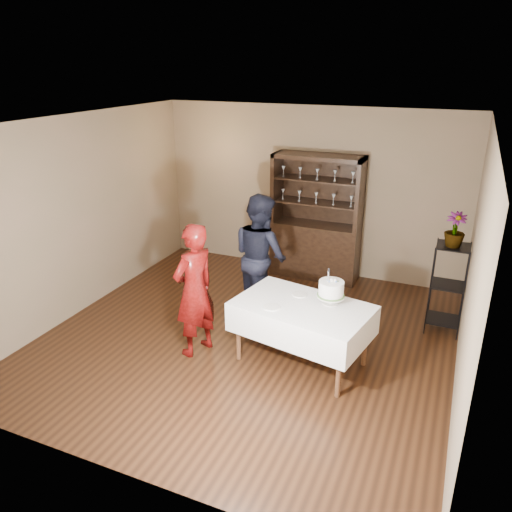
% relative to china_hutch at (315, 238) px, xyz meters
% --- Properties ---
extents(floor, '(5.00, 5.00, 0.00)m').
position_rel_china_hutch_xyz_m(floor, '(-0.20, -2.25, -0.66)').
color(floor, black).
rests_on(floor, ground).
extents(ceiling, '(5.00, 5.00, 0.00)m').
position_rel_china_hutch_xyz_m(ceiling, '(-0.20, -2.25, 2.04)').
color(ceiling, silver).
rests_on(ceiling, back_wall).
extents(back_wall, '(5.00, 0.02, 2.70)m').
position_rel_china_hutch_xyz_m(back_wall, '(-0.20, 0.25, 0.69)').
color(back_wall, brown).
rests_on(back_wall, floor).
extents(wall_left, '(0.02, 5.00, 2.70)m').
position_rel_china_hutch_xyz_m(wall_left, '(-2.70, -2.25, 0.69)').
color(wall_left, brown).
rests_on(wall_left, floor).
extents(wall_right, '(0.02, 5.00, 2.70)m').
position_rel_china_hutch_xyz_m(wall_right, '(2.30, -2.25, 0.69)').
color(wall_right, brown).
rests_on(wall_right, floor).
extents(china_hutch, '(1.40, 0.48, 2.00)m').
position_rel_china_hutch_xyz_m(china_hutch, '(0.00, 0.00, 0.00)').
color(china_hutch, black).
rests_on(china_hutch, floor).
extents(plant_etagere, '(0.42, 0.42, 1.20)m').
position_rel_china_hutch_xyz_m(plant_etagere, '(2.08, -1.05, -0.01)').
color(plant_etagere, black).
rests_on(plant_etagere, floor).
extents(cake_table, '(1.66, 1.20, 0.75)m').
position_rel_china_hutch_xyz_m(cake_table, '(0.60, -2.51, -0.09)').
color(cake_table, silver).
rests_on(cake_table, floor).
extents(woman, '(0.56, 0.69, 1.64)m').
position_rel_china_hutch_xyz_m(woman, '(-0.65, -2.77, 0.16)').
color(woman, '#370605').
rests_on(woman, floor).
extents(man, '(1.05, 0.99, 1.72)m').
position_rel_china_hutch_xyz_m(man, '(-0.32, -1.54, 0.20)').
color(man, black).
rests_on(man, floor).
extents(cake, '(0.37, 0.37, 0.44)m').
position_rel_china_hutch_xyz_m(cake, '(0.88, -2.36, 0.26)').
color(cake, silver).
rests_on(cake, cake_table).
extents(plate_near, '(0.21, 0.21, 0.01)m').
position_rel_china_hutch_xyz_m(plate_near, '(0.30, -2.71, 0.10)').
color(plate_near, silver).
rests_on(plate_near, cake_table).
extents(plate_far, '(0.18, 0.18, 0.01)m').
position_rel_china_hutch_xyz_m(plate_far, '(0.49, -2.28, 0.10)').
color(plate_far, silver).
rests_on(plate_far, cake_table).
extents(potted_plant, '(0.25, 0.25, 0.43)m').
position_rel_china_hutch_xyz_m(potted_plant, '(2.07, -1.09, 0.74)').
color(potted_plant, '#466F35').
rests_on(potted_plant, plant_etagere).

